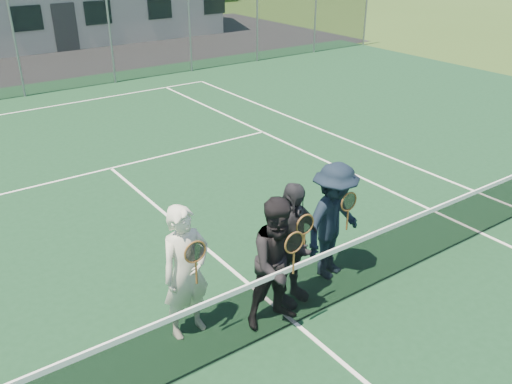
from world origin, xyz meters
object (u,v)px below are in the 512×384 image
Objects in this scene: player_a at (186,272)px; player_c at (291,245)px; player_d at (333,221)px; player_b at (280,263)px; tennis_net at (297,292)px.

player_c is (1.46, -0.24, -0.00)m from player_a.
player_a is 2.37m from player_d.
player_b and player_d have the same top height.
player_b is (-0.13, 0.20, 0.38)m from tennis_net.
player_d is at bearing -2.14° from player_a.
tennis_net is at bearing -152.41° from player_d.
player_d is at bearing 9.26° from player_c.
player_b is 1.36m from player_d.
player_d is (1.17, 0.61, 0.38)m from tennis_net.
tennis_net is at bearing -30.14° from player_a.
player_a is at bearing 177.86° from player_d.
player_b is 1.00× the size of player_c.
tennis_net is 1.44m from player_a.
player_c is (0.39, 0.27, 0.00)m from player_b.
player_c is at bearing -9.20° from player_a.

